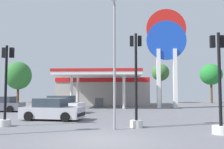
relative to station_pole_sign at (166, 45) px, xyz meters
The scene contains 14 objects.
ground_plane 20.11m from the station_pole_sign, 107.57° to the right, with size 90.00×90.00×0.00m, color slate.
gas_station 10.96m from the station_pole_sign, 142.84° to the left, with size 12.60×12.05×4.31m.
station_pole_sign is the anchor object (origin of this frame).
car_0 16.43m from the station_pole_sign, 129.95° to the right, with size 4.26×2.29×1.46m.
car_1 18.41m from the station_pole_sign, 162.20° to the right, with size 3.98×1.85×1.42m.
car_2 13.90m from the station_pole_sign, 149.15° to the right, with size 4.54×2.72×1.52m.
traffic_signal_1 17.37m from the station_pole_sign, 91.54° to the right, with size 0.79×0.79×4.66m.
traffic_signal_2 19.31m from the station_pole_sign, 128.10° to the right, with size 0.67×0.69×4.50m.
traffic_signal_3 16.10m from the station_pole_sign, 106.00° to the right, with size 0.69×0.70×5.09m.
tree_0 26.26m from the station_pole_sign, 151.08° to the left, with size 4.39×4.39×6.90m.
tree_1 15.41m from the station_pole_sign, 130.34° to the left, with size 3.07×3.07×5.34m.
tree_2 12.11m from the station_pole_sign, 85.04° to the left, with size 2.82×2.82×6.30m.
tree_3 15.23m from the station_pole_sign, 52.67° to the left, with size 3.49×3.49×6.26m.
corner_streetlamp 16.77m from the station_pole_sign, 108.85° to the right, with size 0.24×1.48×6.53m.
Camera 1 is at (0.86, -9.89, 1.96)m, focal length 39.00 mm.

